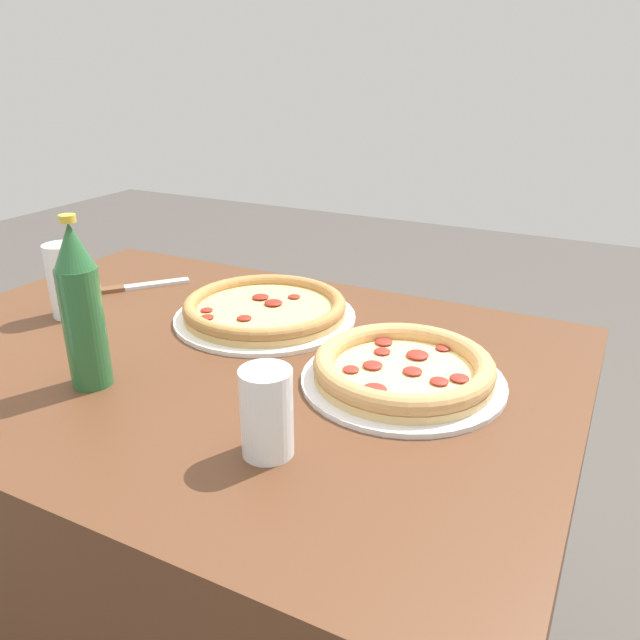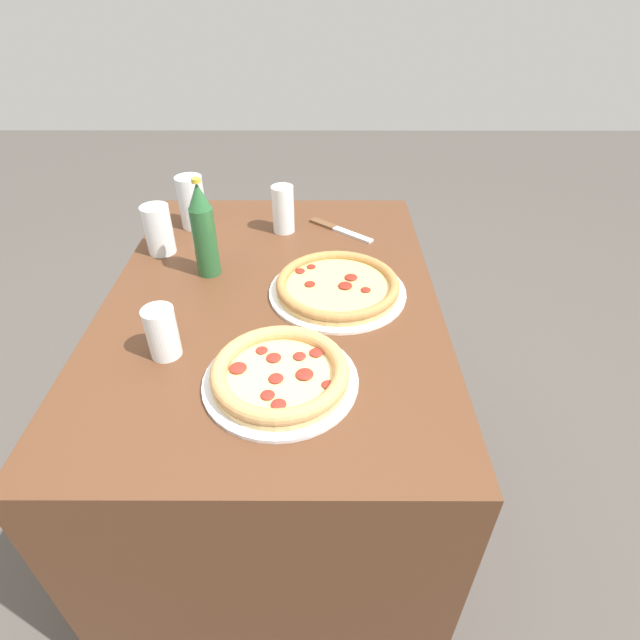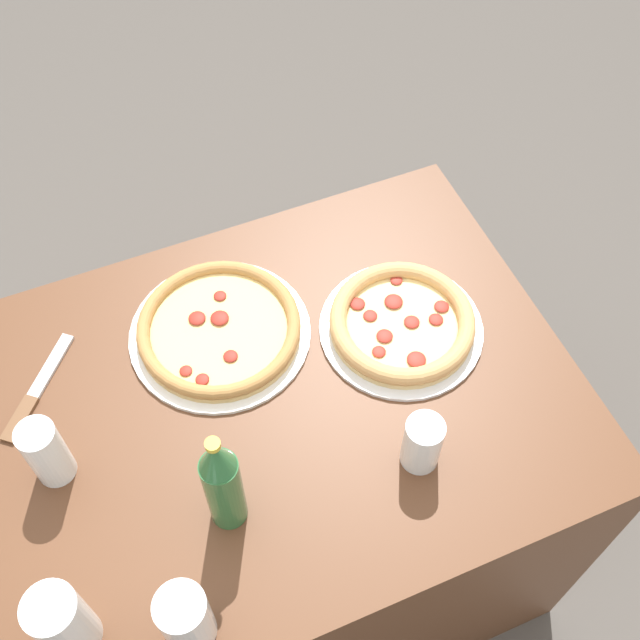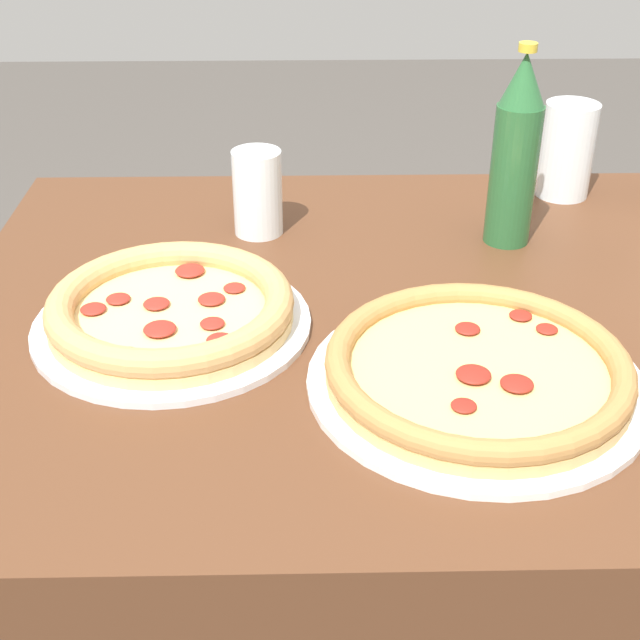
% 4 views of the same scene
% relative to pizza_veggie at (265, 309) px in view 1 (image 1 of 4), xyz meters
% --- Properties ---
extents(table, '(1.12, 0.79, 0.77)m').
position_rel_pizza_veggie_xyz_m(table, '(0.01, -0.16, -0.40)').
color(table, '#56331E').
rests_on(table, ground_plane).
extents(pizza_veggie, '(0.33, 0.33, 0.04)m').
position_rel_pizza_veggie_xyz_m(pizza_veggie, '(0.00, 0.00, 0.00)').
color(pizza_veggie, white).
rests_on(pizza_veggie, table).
extents(pizza_salami, '(0.30, 0.30, 0.05)m').
position_rel_pizza_veggie_xyz_m(pizza_salami, '(0.31, -0.12, 0.00)').
color(pizza_salami, silver).
rests_on(pizza_salami, table).
extents(glass_red_wine, '(0.06, 0.06, 0.11)m').
position_rel_pizza_veggie_xyz_m(glass_red_wine, '(0.23, -0.36, 0.03)').
color(glass_red_wine, white).
rests_on(glass_red_wine, table).
extents(glass_water, '(0.06, 0.06, 0.14)m').
position_rel_pizza_veggie_xyz_m(glass_water, '(-0.33, -0.15, 0.04)').
color(glass_water, white).
rests_on(glass_water, table).
extents(beer_bottle, '(0.06, 0.06, 0.25)m').
position_rel_pizza_veggie_xyz_m(beer_bottle, '(-0.09, -0.33, 0.10)').
color(beer_bottle, '#286033').
rests_on(beer_bottle, table).
extents(knife, '(0.16, 0.19, 0.01)m').
position_rel_pizza_veggie_xyz_m(knife, '(-0.33, 0.01, -0.02)').
color(knife, brown).
rests_on(knife, table).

